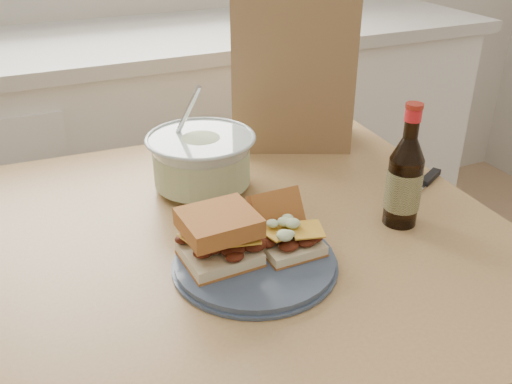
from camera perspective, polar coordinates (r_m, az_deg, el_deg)
name	(u,v)px	position (r m, az deg, el deg)	size (l,w,h in m)	color
cabinet_run	(133,172)	(2.02, -12.21, 1.94)	(2.50, 0.64, 0.94)	silver
dining_table	(250,280)	(1.12, -0.57, -8.78)	(0.98, 0.98, 0.78)	#AC8651
plate	(255,262)	(0.95, -0.11, -7.03)	(0.27, 0.27, 0.02)	#3C4A61
sandwich_left	(219,237)	(0.92, -3.70, -4.50)	(0.12, 0.11, 0.09)	beige
sandwich_right	(286,230)	(0.97, 3.00, -3.82)	(0.10, 0.13, 0.08)	beige
coleslaw_bowl	(202,163)	(1.18, -5.45, 2.94)	(0.22, 0.22, 0.22)	silver
beer_bottle	(404,180)	(1.07, 14.62, 1.14)	(0.07, 0.07, 0.24)	black
knife	(426,181)	(1.27, 16.62, 1.01)	(0.18, 0.11, 0.01)	silver
paper_bag	(292,68)	(1.38, 3.60, 12.29)	(0.28, 0.18, 0.37)	#906745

